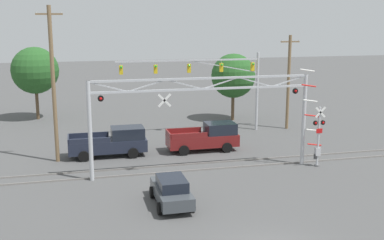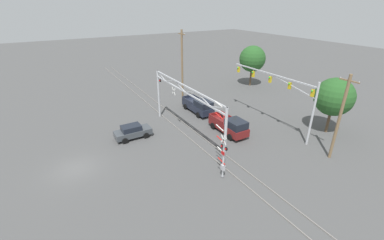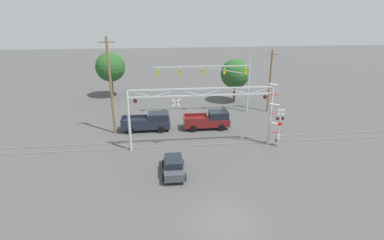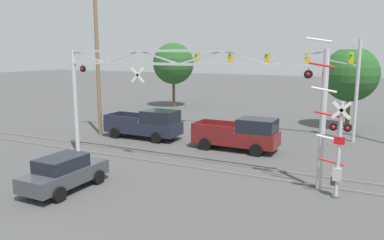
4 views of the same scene
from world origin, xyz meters
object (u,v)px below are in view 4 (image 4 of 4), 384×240
at_px(crossing_signal_mast, 336,146).
at_px(pickup_truck_following, 147,124).
at_px(pickup_truck_lead, 240,134).
at_px(background_tree_far_left_verge, 351,74).
at_px(sedan_waiting, 64,173).
at_px(utility_pole_left, 98,60).
at_px(traffic_signal_span, 303,68).
at_px(crossing_gantry, 179,87).
at_px(background_tree_beyond_span, 173,64).

bearing_deg(crossing_signal_mast, pickup_truck_following, 156.12).
height_order(pickup_truck_lead, background_tree_far_left_verge, background_tree_far_left_verge).
bearing_deg(crossing_signal_mast, background_tree_far_left_verge, 92.23).
height_order(sedan_waiting, utility_pole_left, utility_pole_left).
bearing_deg(traffic_signal_span, background_tree_far_left_verge, 57.16).
height_order(crossing_signal_mast, pickup_truck_lead, crossing_signal_mast).
relative_size(crossing_gantry, utility_pole_left, 1.35).
distance_m(pickup_truck_following, background_tree_far_left_verge, 16.76).
xyz_separation_m(sedan_waiting, background_tree_beyond_span, (-8.68, 25.80, 4.16)).
relative_size(crossing_gantry, pickup_truck_lead, 2.71).
height_order(pickup_truck_lead, utility_pole_left, utility_pole_left).
xyz_separation_m(crossing_gantry, sedan_waiting, (-3.14, -5.22, -3.59)).
bearing_deg(utility_pole_left, crossing_gantry, -26.96).
distance_m(sedan_waiting, background_tree_far_left_verge, 23.48).
bearing_deg(background_tree_beyond_span, crossing_gantry, -60.11).
xyz_separation_m(crossing_signal_mast, pickup_truck_following, (-13.48, 5.97, -1.22)).
distance_m(crossing_signal_mast, utility_pole_left, 18.59).
relative_size(traffic_signal_span, background_tree_far_left_verge, 1.93).
distance_m(traffic_signal_span, pickup_truck_following, 12.06).
bearing_deg(crossing_gantry, sedan_waiting, -121.04).
height_order(pickup_truck_following, background_tree_far_left_verge, background_tree_far_left_verge).
distance_m(traffic_signal_span, pickup_truck_lead, 7.54).
relative_size(pickup_truck_following, background_tree_far_left_verge, 0.85).
height_order(crossing_gantry, background_tree_beyond_span, background_tree_beyond_span).
bearing_deg(crossing_signal_mast, utility_pole_left, 162.42).
bearing_deg(crossing_gantry, traffic_signal_span, 68.16).
bearing_deg(background_tree_beyond_span, pickup_truck_following, -67.61).
bearing_deg(utility_pole_left, pickup_truck_following, 6.40).
distance_m(crossing_signal_mast, background_tree_far_left_verge, 16.34).
xyz_separation_m(traffic_signal_span, pickup_truck_following, (-9.88, -5.61, -4.04)).
bearing_deg(traffic_signal_span, pickup_truck_following, -150.41).
xyz_separation_m(traffic_signal_span, pickup_truck_lead, (-2.65, -5.79, -4.05)).
bearing_deg(background_tree_beyond_span, traffic_signal_span, -30.92).
distance_m(crossing_gantry, traffic_signal_span, 11.74).
bearing_deg(pickup_truck_lead, sedan_waiting, -115.18).
height_order(crossing_signal_mast, utility_pole_left, utility_pole_left).
bearing_deg(pickup_truck_lead, background_tree_beyond_span, 131.16).
bearing_deg(sedan_waiting, crossing_signal_mast, 22.16).
distance_m(crossing_signal_mast, pickup_truck_lead, 8.61).
bearing_deg(background_tree_far_left_verge, pickup_truck_lead, -118.43).
distance_m(crossing_gantry, utility_pole_left, 10.71).
xyz_separation_m(crossing_gantry, pickup_truck_lead, (1.71, 5.09, -3.35)).
bearing_deg(sedan_waiting, background_tree_far_left_verge, 63.17).
bearing_deg(pickup_truck_following, pickup_truck_lead, -1.38).
distance_m(crossing_signal_mast, sedan_waiting, 12.07).
xyz_separation_m(crossing_gantry, utility_pole_left, (-9.48, 4.82, 1.23)).
relative_size(pickup_truck_following, sedan_waiting, 1.38).
height_order(crossing_gantry, sedan_waiting, crossing_gantry).
height_order(pickup_truck_lead, background_tree_beyond_span, background_tree_beyond_span).
bearing_deg(traffic_signal_span, utility_pole_left, -156.36).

